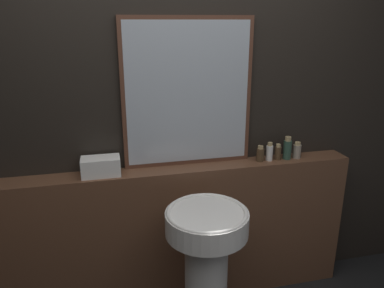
{
  "coord_description": "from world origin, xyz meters",
  "views": [
    {
      "loc": [
        -0.4,
        -0.8,
        1.84
      ],
      "look_at": [
        0.08,
        1.25,
        1.14
      ],
      "focal_mm": 35.0,
      "sensor_mm": 36.0,
      "label": 1
    }
  ],
  "objects_px": {
    "mirror": "(188,94)",
    "hand_soap_bottle": "(297,151)",
    "conditioner_bottle": "(269,152)",
    "towel_stack": "(101,166)",
    "lotion_bottle": "(278,152)",
    "body_wash_bottle": "(287,149)",
    "pedestal_sink": "(206,263)",
    "shampoo_bottle": "(260,154)"
  },
  "relations": [
    {
      "from": "mirror",
      "to": "body_wash_bottle",
      "type": "xyz_separation_m",
      "value": [
        0.66,
        -0.07,
        -0.38
      ]
    },
    {
      "from": "mirror",
      "to": "pedestal_sink",
      "type": "bearing_deg",
      "value": -91.36
    },
    {
      "from": "hand_soap_bottle",
      "to": "conditioner_bottle",
      "type": "bearing_deg",
      "value": -180.0
    },
    {
      "from": "pedestal_sink",
      "to": "lotion_bottle",
      "type": "relative_size",
      "value": 8.14
    },
    {
      "from": "towel_stack",
      "to": "hand_soap_bottle",
      "type": "bearing_deg",
      "value": 0.0
    },
    {
      "from": "mirror",
      "to": "shampoo_bottle",
      "type": "bearing_deg",
      "value": -8.49
    },
    {
      "from": "pedestal_sink",
      "to": "mirror",
      "type": "height_order",
      "value": "mirror"
    },
    {
      "from": "pedestal_sink",
      "to": "conditioner_bottle",
      "type": "height_order",
      "value": "conditioner_bottle"
    },
    {
      "from": "body_wash_bottle",
      "to": "hand_soap_bottle",
      "type": "xyz_separation_m",
      "value": [
        0.07,
        0.0,
        -0.02
      ]
    },
    {
      "from": "body_wash_bottle",
      "to": "conditioner_bottle",
      "type": "bearing_deg",
      "value": 180.0
    },
    {
      "from": "pedestal_sink",
      "to": "shampoo_bottle",
      "type": "distance_m",
      "value": 0.79
    },
    {
      "from": "conditioner_bottle",
      "to": "pedestal_sink",
      "type": "bearing_deg",
      "value": -141.44
    },
    {
      "from": "shampoo_bottle",
      "to": "hand_soap_bottle",
      "type": "xyz_separation_m",
      "value": [
        0.26,
        0.0,
        0.0
      ]
    },
    {
      "from": "body_wash_bottle",
      "to": "mirror",
      "type": "bearing_deg",
      "value": 173.95
    },
    {
      "from": "pedestal_sink",
      "to": "lotion_bottle",
      "type": "height_order",
      "value": "lotion_bottle"
    },
    {
      "from": "mirror",
      "to": "hand_soap_bottle",
      "type": "xyz_separation_m",
      "value": [
        0.73,
        -0.07,
        -0.4
      ]
    },
    {
      "from": "shampoo_bottle",
      "to": "conditioner_bottle",
      "type": "relative_size",
      "value": 0.86
    },
    {
      "from": "mirror",
      "to": "towel_stack",
      "type": "bearing_deg",
      "value": -172.73
    },
    {
      "from": "mirror",
      "to": "conditioner_bottle",
      "type": "xyz_separation_m",
      "value": [
        0.53,
        -0.07,
        -0.4
      ]
    },
    {
      "from": "pedestal_sink",
      "to": "towel_stack",
      "type": "height_order",
      "value": "towel_stack"
    },
    {
      "from": "conditioner_bottle",
      "to": "hand_soap_bottle",
      "type": "distance_m",
      "value": 0.2
    },
    {
      "from": "towel_stack",
      "to": "body_wash_bottle",
      "type": "xyz_separation_m",
      "value": [
        1.21,
        -0.0,
        0.02
      ]
    },
    {
      "from": "shampoo_bottle",
      "to": "body_wash_bottle",
      "type": "relative_size",
      "value": 0.69
    },
    {
      "from": "towel_stack",
      "to": "shampoo_bottle",
      "type": "xyz_separation_m",
      "value": [
        1.02,
        0.0,
        -0.01
      ]
    },
    {
      "from": "shampoo_bottle",
      "to": "lotion_bottle",
      "type": "relative_size",
      "value": 0.98
    },
    {
      "from": "mirror",
      "to": "lotion_bottle",
      "type": "height_order",
      "value": "mirror"
    },
    {
      "from": "shampoo_bottle",
      "to": "conditioner_bottle",
      "type": "height_order",
      "value": "conditioner_bottle"
    },
    {
      "from": "mirror",
      "to": "body_wash_bottle",
      "type": "height_order",
      "value": "mirror"
    },
    {
      "from": "towel_stack",
      "to": "lotion_bottle",
      "type": "height_order",
      "value": "towel_stack"
    },
    {
      "from": "conditioner_bottle",
      "to": "lotion_bottle",
      "type": "distance_m",
      "value": 0.06
    },
    {
      "from": "hand_soap_bottle",
      "to": "lotion_bottle",
      "type": "bearing_deg",
      "value": 180.0
    },
    {
      "from": "towel_stack",
      "to": "lotion_bottle",
      "type": "distance_m",
      "value": 1.14
    },
    {
      "from": "lotion_bottle",
      "to": "mirror",
      "type": "bearing_deg",
      "value": 173.28
    },
    {
      "from": "towel_stack",
      "to": "hand_soap_bottle",
      "type": "xyz_separation_m",
      "value": [
        1.28,
        0.0,
        -0.0
      ]
    },
    {
      "from": "towel_stack",
      "to": "hand_soap_bottle",
      "type": "relative_size",
      "value": 2.04
    },
    {
      "from": "towel_stack",
      "to": "body_wash_bottle",
      "type": "height_order",
      "value": "body_wash_bottle"
    },
    {
      "from": "pedestal_sink",
      "to": "shampoo_bottle",
      "type": "bearing_deg",
      "value": 42.13
    },
    {
      "from": "pedestal_sink",
      "to": "body_wash_bottle",
      "type": "height_order",
      "value": "body_wash_bottle"
    },
    {
      "from": "pedestal_sink",
      "to": "body_wash_bottle",
      "type": "bearing_deg",
      "value": 32.88
    },
    {
      "from": "conditioner_bottle",
      "to": "body_wash_bottle",
      "type": "xyz_separation_m",
      "value": [
        0.13,
        -0.0,
        0.01
      ]
    },
    {
      "from": "mirror",
      "to": "hand_soap_bottle",
      "type": "distance_m",
      "value": 0.84
    },
    {
      "from": "pedestal_sink",
      "to": "towel_stack",
      "type": "xyz_separation_m",
      "value": [
        -0.54,
        0.44,
        0.46
      ]
    }
  ]
}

